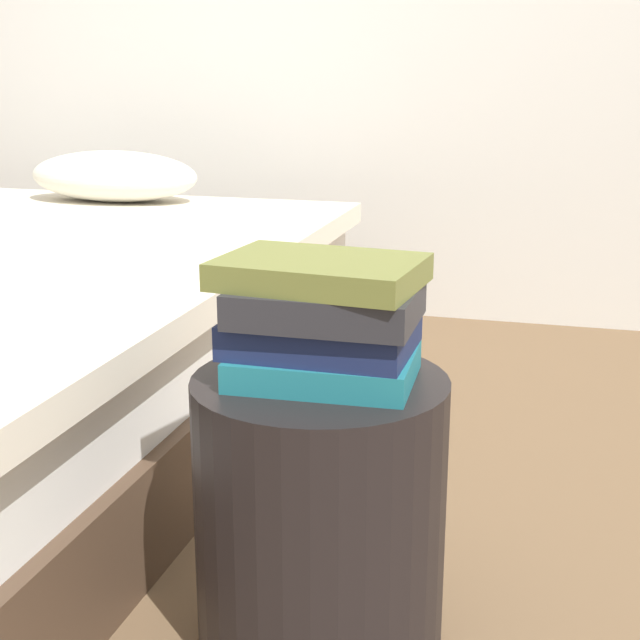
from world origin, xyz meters
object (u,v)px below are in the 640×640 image
book_charcoal (326,304)px  book_navy (319,333)px  book_olive (319,272)px  side_table (320,512)px  book_teal (325,365)px

book_charcoal → book_navy: bearing=129.5°
book_olive → side_table: bearing=49.7°
book_charcoal → book_teal: bearing=109.6°
book_teal → book_charcoal: book_charcoal is taller
book_teal → book_charcoal: (0.01, -0.01, 0.10)m
book_teal → book_navy: book_navy is taller
side_table → book_teal: (0.01, 0.00, 0.24)m
book_teal → book_charcoal: bearing=-72.5°
book_navy → book_olive: (0.00, -0.01, 0.09)m
book_teal → book_navy: 0.05m
side_table → book_teal: 0.24m
book_teal → book_navy: size_ratio=0.99×
side_table → book_charcoal: bearing=-42.8°
book_teal → side_table: bearing=-150.7°
book_teal → book_charcoal: 0.10m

